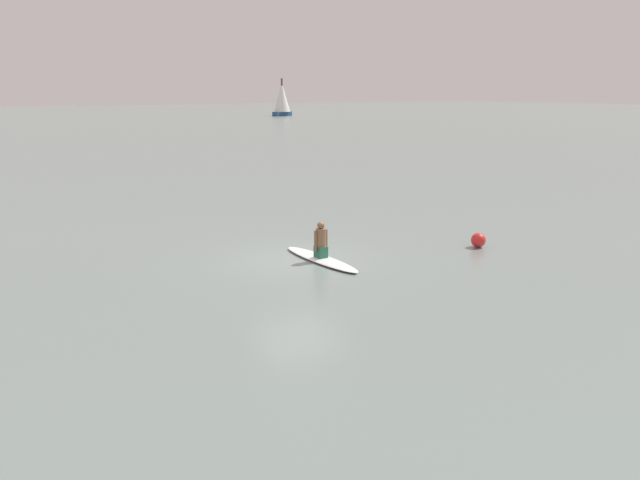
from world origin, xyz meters
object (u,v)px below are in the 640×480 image
surfboard (321,259)px  sailboat_distant (282,98)px  buoy_marker (478,240)px  person_paddler (321,241)px

surfboard → sailboat_distant: 103.97m
surfboard → buoy_marker: buoy_marker is taller
buoy_marker → sailboat_distant: bearing=64.9°
buoy_marker → person_paddler: bearing=166.4°
surfboard → buoy_marker: 5.07m
sailboat_distant → buoy_marker: 102.84m
surfboard → person_paddler: size_ratio=3.29×
surfboard → buoy_marker: bearing=-106.2°
surfboard → sailboat_distant: sailboat_distant is taller
person_paddler → surfboard: bearing=-2.6°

